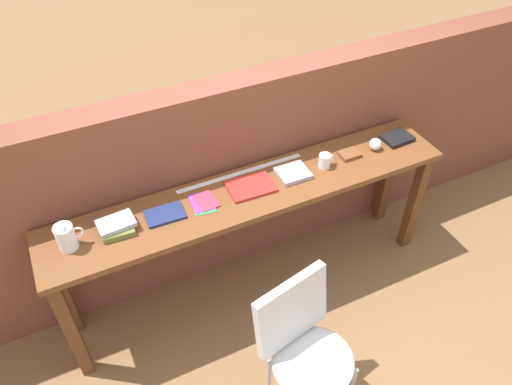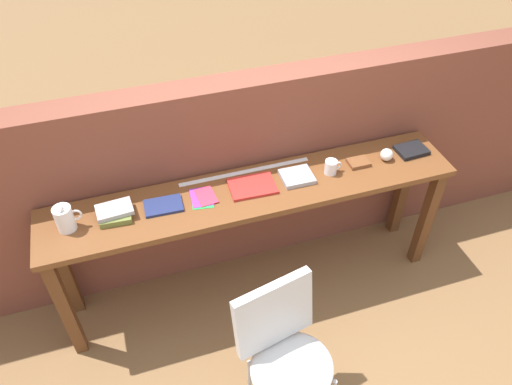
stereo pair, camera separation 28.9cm
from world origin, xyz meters
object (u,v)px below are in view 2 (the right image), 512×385
(mug, at_px, (331,167))
(sports_ball_small, at_px, (387,155))
(book_repair_rightmost, at_px, (411,150))
(leather_journal_brown, at_px, (358,162))
(pitcher_white, at_px, (65,218))
(magazine_cycling, at_px, (163,206))
(chair_white_moulded, at_px, (285,349))
(book_stack_leftmost, at_px, (115,213))
(book_open_centre, at_px, (253,186))
(pamphlet_pile_colourful, at_px, (203,198))

(mug, relative_size, sports_ball_small, 1.39)
(mug, height_order, book_repair_rightmost, mug)
(leather_journal_brown, bearing_deg, pitcher_white, -178.86)
(magazine_cycling, xyz_separation_m, leather_journal_brown, (1.23, 0.01, 0.00))
(chair_white_moulded, relative_size, pitcher_white, 4.85)
(pitcher_white, relative_size, sports_ball_small, 2.32)
(book_stack_leftmost, bearing_deg, book_open_centre, 0.24)
(book_stack_leftmost, height_order, book_open_centre, book_stack_leftmost)
(leather_journal_brown, bearing_deg, book_repair_rightmost, 1.77)
(pitcher_white, height_order, book_stack_leftmost, pitcher_white)
(book_repair_rightmost, bearing_deg, magazine_cycling, 177.57)
(pitcher_white, bearing_deg, book_stack_leftmost, 2.16)
(chair_white_moulded, bearing_deg, pamphlet_pile_colourful, 103.14)
(pamphlet_pile_colourful, bearing_deg, leather_journal_brown, 0.53)
(leather_journal_brown, bearing_deg, mug, -172.63)
(book_stack_leftmost, height_order, magazine_cycling, book_stack_leftmost)
(book_stack_leftmost, xyz_separation_m, sports_ball_small, (1.68, -0.00, 0.01))
(book_open_centre, height_order, book_repair_rightmost, book_repair_rightmost)
(book_stack_leftmost, distance_m, book_open_centre, 0.80)
(pamphlet_pile_colourful, bearing_deg, book_open_centre, 0.73)
(sports_ball_small, bearing_deg, magazine_cycling, 179.83)
(magazine_cycling, height_order, sports_ball_small, sports_ball_small)
(sports_ball_small, bearing_deg, book_stack_leftmost, 179.83)
(book_stack_leftmost, relative_size, leather_journal_brown, 1.59)
(book_stack_leftmost, distance_m, pamphlet_pile_colourful, 0.50)
(chair_white_moulded, relative_size, book_open_centre, 3.28)
(chair_white_moulded, relative_size, pamphlet_pile_colourful, 4.67)
(pitcher_white, bearing_deg, chair_white_moulded, -41.88)
(magazine_cycling, xyz_separation_m, book_repair_rightmost, (1.61, 0.02, 0.01))
(magazine_cycling, bearing_deg, book_repair_rightmost, 2.90)
(book_stack_leftmost, relative_size, book_repair_rightmost, 1.07)
(book_stack_leftmost, relative_size, pamphlet_pile_colourful, 1.08)
(pitcher_white, xyz_separation_m, mug, (1.55, -0.01, -0.03))
(chair_white_moulded, height_order, pamphlet_pile_colourful, chair_white_moulded)
(book_repair_rightmost, bearing_deg, chair_white_moulded, -146.15)
(pamphlet_pile_colourful, distance_m, book_repair_rightmost, 1.38)
(mug, bearing_deg, sports_ball_small, 1.54)
(book_stack_leftmost, height_order, pamphlet_pile_colourful, book_stack_leftmost)
(magazine_cycling, height_order, book_repair_rightmost, book_repair_rightmost)
(sports_ball_small, bearing_deg, pitcher_white, -179.86)
(book_stack_leftmost, bearing_deg, magazine_cycling, -0.15)
(book_open_centre, bearing_deg, mug, 0.35)
(book_stack_leftmost, distance_m, leather_journal_brown, 1.50)
(book_stack_leftmost, bearing_deg, mug, -0.68)
(book_stack_leftmost, bearing_deg, book_repair_rightmost, 0.51)
(chair_white_moulded, distance_m, book_repair_rightmost, 1.52)
(book_stack_leftmost, relative_size, magazine_cycling, 0.96)
(book_stack_leftmost, relative_size, book_open_centre, 0.76)
(magazine_cycling, height_order, mug, mug)
(book_open_centre, relative_size, leather_journal_brown, 2.09)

